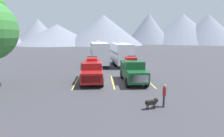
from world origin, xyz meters
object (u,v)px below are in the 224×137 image
Objects in this scene: pickup_truck_a at (92,71)px; camper_trailer_a at (99,53)px; dog at (153,102)px; person_a at (164,94)px; camper_trailer_b at (121,53)px; pickup_truck_b at (133,70)px.

camper_trailer_a reaches higher than pickup_truck_a.
person_a is at bearing 17.18° from dog.
camper_trailer_a is 3.41m from camper_trailer_b.
camper_trailer_a reaches higher than camper_trailer_b.
person_a is (1.03, -16.88, -1.09)m from camper_trailer_b.
camper_trailer_a is (0.64, 9.91, 0.90)m from pickup_truck_a.
pickup_truck_a reaches higher than dog.
camper_trailer_b is 16.95m from person_a.
pickup_truck_a is 9.97m from camper_trailer_a.
person_a is 0.97m from dog.
pickup_truck_b reaches higher than dog.
pickup_truck_a is at bearing 119.87° from dog.
pickup_truck_b is 0.61× the size of camper_trailer_a.
camper_trailer_a is 5.52× the size of person_a.
camper_trailer_a is 1.00× the size of camper_trailer_b.
camper_trailer_b is at bearing 90.63° from pickup_truck_b.
camper_trailer_b is at bearing 93.48° from person_a.
pickup_truck_b is 10.18m from camper_trailer_b.
camper_trailer_a is at bearing 108.86° from pickup_truck_b.
camper_trailer_a is at bearing 177.59° from camper_trailer_b.
pickup_truck_b is (4.15, -0.39, 0.05)m from pickup_truck_a.
pickup_truck_b is 0.62× the size of camper_trailer_b.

